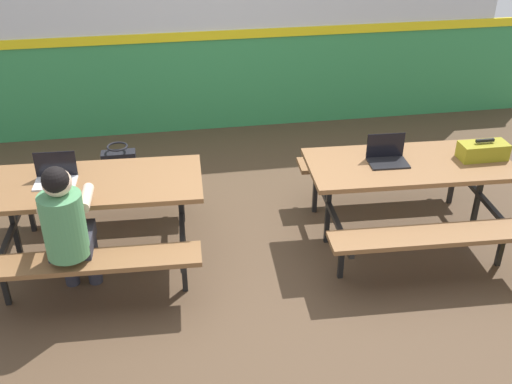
# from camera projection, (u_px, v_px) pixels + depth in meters

# --- Properties ---
(ground_plane) EXTENTS (10.00, 10.00, 0.02)m
(ground_plane) POSITION_uv_depth(u_px,v_px,m) (258.00, 256.00, 5.19)
(ground_plane) COLOR #4C3826
(accent_backdrop) EXTENTS (8.00, 0.14, 2.60)m
(accent_backdrop) POSITION_uv_depth(u_px,v_px,m) (218.00, 25.00, 6.91)
(accent_backdrop) COLOR #338C4C
(accent_backdrop) RESTS_ON ground
(picnic_table_left) EXTENTS (1.73, 1.62, 0.74)m
(picnic_table_left) POSITION_uv_depth(u_px,v_px,m) (96.00, 200.00, 4.86)
(picnic_table_left) COLOR brown
(picnic_table_left) RESTS_ON ground
(picnic_table_right) EXTENTS (1.73, 1.62, 0.74)m
(picnic_table_right) POSITION_uv_depth(u_px,v_px,m) (407.00, 180.00, 5.15)
(picnic_table_right) COLOR brown
(picnic_table_right) RESTS_ON ground
(student_nearer) EXTENTS (0.37, 0.53, 1.21)m
(student_nearer) POSITION_uv_depth(u_px,v_px,m) (67.00, 225.00, 4.30)
(student_nearer) COLOR #2D2D38
(student_nearer) RESTS_ON ground
(laptop_silver) EXTENTS (0.33, 0.23, 0.22)m
(laptop_silver) POSITION_uv_depth(u_px,v_px,m) (56.00, 176.00, 4.76)
(laptop_silver) COLOR silver
(laptop_silver) RESTS_ON picnic_table_left
(laptop_dark) EXTENTS (0.33, 0.23, 0.22)m
(laptop_dark) POSITION_uv_depth(u_px,v_px,m) (387.00, 157.00, 5.05)
(laptop_dark) COLOR black
(laptop_dark) RESTS_ON picnic_table_right
(toolbox_grey) EXTENTS (0.40, 0.18, 0.18)m
(toolbox_grey) POSITION_uv_depth(u_px,v_px,m) (483.00, 151.00, 5.09)
(toolbox_grey) COLOR olive
(toolbox_grey) RESTS_ON picnic_table_right
(tote_bag_bright) EXTENTS (0.34, 0.21, 0.43)m
(tote_bag_bright) POSITION_uv_depth(u_px,v_px,m) (120.00, 167.00, 6.17)
(tote_bag_bright) COLOR black
(tote_bag_bright) RESTS_ON ground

